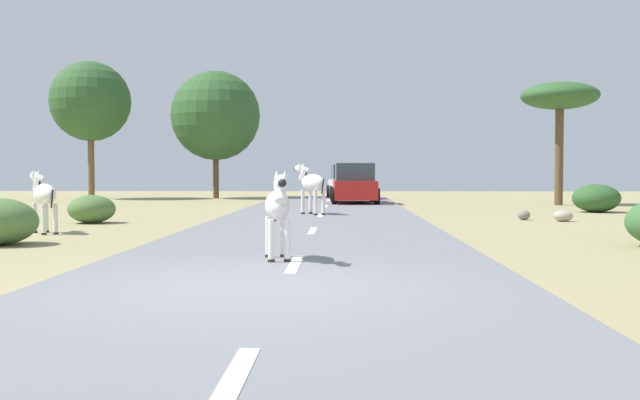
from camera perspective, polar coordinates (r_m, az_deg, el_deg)
ground_plane at (r=8.50m, az=-5.30°, el=-7.16°), size 90.00×90.00×0.00m
road at (r=8.46m, az=-2.94°, el=-7.02°), size 6.00×64.00×0.05m
lane_markings at (r=7.47m, az=-3.59°, el=-8.03°), size 0.16×56.00×0.01m
zebra_0 at (r=10.87m, az=-3.37°, el=-0.54°), size 0.53×1.44×1.36m
zebra_1 at (r=17.39m, az=-21.17°, el=0.38°), size 1.16×1.31×1.47m
zebra_2 at (r=22.82m, az=-0.70°, el=1.34°), size 1.22×1.56×1.67m
car_0 at (r=31.51m, az=2.74°, el=1.22°), size 2.13×4.40×1.74m
car_1 at (r=36.85m, az=2.23°, el=1.36°), size 2.28×4.46×1.74m
tree_0 at (r=32.21m, az=18.57°, el=7.69°), size 3.24×3.24×5.20m
tree_1 at (r=39.66m, az=-17.83°, el=7.47°), size 4.17×4.17×7.21m
tree_4 at (r=39.00m, az=-8.32°, el=6.66°), size 4.78×4.78×6.83m
bush_0 at (r=26.70m, az=21.16°, el=0.14°), size 1.64×1.47×0.98m
bush_4 at (r=20.50m, az=-17.73°, el=-0.69°), size 1.29×1.16×0.77m
rock_0 at (r=21.32m, az=18.80°, el=-1.21°), size 0.55×0.44×0.32m
rock_2 at (r=21.71m, az=15.93°, el=-1.16°), size 0.37×0.32×0.29m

